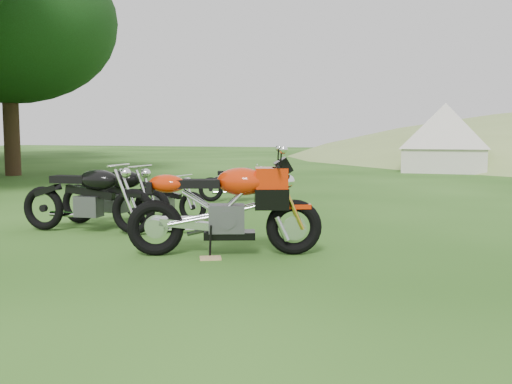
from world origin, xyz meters
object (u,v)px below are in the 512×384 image
at_px(vintage_moto_a, 164,196).
at_px(vintage_moto_b, 114,194).
at_px(vintage_moto_d, 238,182).
at_px(tent_left, 445,138).
at_px(vintage_moto_c, 87,196).
at_px(sport_motorcycle, 225,200).
at_px(plywood_board, 210,258).

height_order(vintage_moto_a, vintage_moto_b, vintage_moto_b).
xyz_separation_m(vintage_moto_a, vintage_moto_d, (0.06, 3.06, 0.01)).
bearing_deg(tent_left, vintage_moto_d, -108.45).
distance_m(vintage_moto_a, vintage_moto_c, 1.55).
xyz_separation_m(sport_motorcycle, vintage_moto_d, (-2.12, 5.23, -0.24)).
xyz_separation_m(vintage_moto_b, vintage_moto_d, (0.47, 3.91, -0.09)).
bearing_deg(plywood_board, sport_motorcycle, 77.02).
xyz_separation_m(plywood_board, vintage_moto_a, (-2.11, 2.45, 0.42)).
bearing_deg(vintage_moto_c, vintage_moto_b, 79.58).
bearing_deg(vintage_moto_d, vintage_moto_a, -112.67).
bearing_deg(vintage_moto_c, plywood_board, -27.94).
xyz_separation_m(vintage_moto_a, tent_left, (3.60, 15.77, 0.92)).
bearing_deg(plywood_board, vintage_moto_d, 110.45).
distance_m(vintage_moto_a, vintage_moto_d, 3.06).
xyz_separation_m(vintage_moto_c, vintage_moto_d, (0.51, 4.53, -0.12)).
relative_size(sport_motorcycle, vintage_moto_c, 1.07).
xyz_separation_m(vintage_moto_b, tent_left, (4.02, 16.62, 0.81)).
bearing_deg(vintage_moto_d, tent_left, 52.88).
relative_size(vintage_moto_a, tent_left, 0.53).
relative_size(vintage_moto_a, vintage_moto_c, 0.77).
bearing_deg(sport_motorcycle, vintage_moto_b, 129.11).
height_order(vintage_moto_b, vintage_moto_c, vintage_moto_c).
bearing_deg(vintage_moto_d, plywood_board, -91.10).
bearing_deg(vintage_moto_b, tent_left, 78.51).
height_order(sport_motorcycle, tent_left, tent_left).
height_order(sport_motorcycle, vintage_moto_a, sport_motorcycle).
bearing_deg(tent_left, sport_motorcycle, -97.42).
bearing_deg(vintage_moto_a, vintage_moto_b, -110.95).
height_order(sport_motorcycle, vintage_moto_d, sport_motorcycle).
bearing_deg(vintage_moto_a, vintage_moto_c, -101.84).
height_order(sport_motorcycle, plywood_board, sport_motorcycle).
bearing_deg(vintage_moto_b, plywood_board, -30.21).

